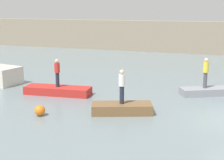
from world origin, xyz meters
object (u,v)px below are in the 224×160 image
at_px(person_yellow_shirt, 206,71).
at_px(person_red_shirt, 57,71).
at_px(person_white_shirt, 122,85).
at_px(mooring_buoy, 40,111).
at_px(rowboat_brown, 122,108).
at_px(rowboat_red, 58,91).
at_px(rowboat_grey, 204,91).

relative_size(person_yellow_shirt, person_red_shirt, 1.08).
height_order(person_white_shirt, mooring_buoy, person_white_shirt).
distance_m(person_red_shirt, person_white_shirt, 5.23).
distance_m(person_yellow_shirt, person_red_shirt, 8.78).
bearing_deg(rowboat_brown, rowboat_red, 134.07).
xyz_separation_m(person_red_shirt, mooring_buoy, (1.17, -3.88, -1.15)).
bearing_deg(person_red_shirt, rowboat_red, -90.00).
relative_size(rowboat_grey, person_red_shirt, 1.71).
relative_size(rowboat_grey, person_white_shirt, 1.68).
relative_size(person_red_shirt, mooring_buoy, 3.21).
bearing_deg(rowboat_brown, person_red_shirt, 134.07).
bearing_deg(person_white_shirt, rowboat_red, 155.75).
bearing_deg(mooring_buoy, person_red_shirt, 106.83).
height_order(rowboat_red, mooring_buoy, mooring_buoy).
relative_size(rowboat_red, rowboat_brown, 1.34).
distance_m(person_red_shirt, mooring_buoy, 4.22).
xyz_separation_m(person_red_shirt, person_white_shirt, (4.77, -2.15, 0.04)).
relative_size(person_red_shirt, person_white_shirt, 0.98).
bearing_deg(rowboat_red, mooring_buoy, -79.78).
relative_size(person_yellow_shirt, person_white_shirt, 1.06).
bearing_deg(rowboat_grey, rowboat_brown, -153.54).
xyz_separation_m(rowboat_grey, person_white_shirt, (-3.52, -5.05, 1.23)).
height_order(rowboat_grey, person_yellow_shirt, person_yellow_shirt).
height_order(rowboat_brown, person_white_shirt, person_white_shirt).
distance_m(person_yellow_shirt, person_white_shirt, 6.16).
relative_size(rowboat_brown, mooring_buoy, 5.70).
height_order(rowboat_brown, rowboat_grey, rowboat_brown).
bearing_deg(person_white_shirt, person_red_shirt, 155.75).
distance_m(rowboat_grey, person_white_shirt, 6.28).
bearing_deg(person_red_shirt, person_yellow_shirt, 19.32).
height_order(rowboat_brown, person_yellow_shirt, person_yellow_shirt).
relative_size(person_yellow_shirt, mooring_buoy, 3.45).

